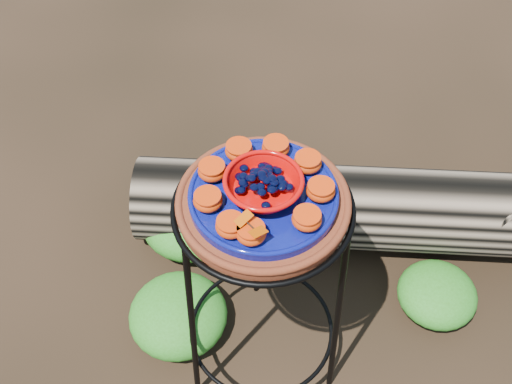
{
  "coord_description": "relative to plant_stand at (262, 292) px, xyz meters",
  "views": [
    {
      "loc": [
        -0.07,
        -0.86,
        1.79
      ],
      "look_at": [
        -0.02,
        0.0,
        0.76
      ],
      "focal_mm": 45.0,
      "sensor_mm": 36.0,
      "label": 1
    }
  ],
  "objects": [
    {
      "name": "plant_stand",
      "position": [
        0.0,
        0.0,
        0.0
      ],
      "size": [
        0.44,
        0.44,
        0.7
      ],
      "primitive_type": null,
      "color": "black",
      "rests_on": "ground"
    },
    {
      "name": "orange_half_5",
      "position": [
        -0.05,
        0.11,
        0.42
      ],
      "size": [
        0.06,
        0.06,
        0.03
      ],
      "primitive_type": "ellipsoid",
      "color": "#B71F00",
      "rests_on": "cobalt_plate"
    },
    {
      "name": "driftwood_log",
      "position": [
        0.36,
        0.42,
        -0.21
      ],
      "size": [
        1.52,
        0.58,
        0.28
      ],
      "primitive_type": null,
      "rotation": [
        0.0,
        0.0,
        -0.13
      ],
      "color": "black",
      "rests_on": "ground"
    },
    {
      "name": "orange_half_8",
      "position": [
        -0.07,
        -0.09,
        0.42
      ],
      "size": [
        0.06,
        0.06,
        0.03
      ],
      "primitive_type": "ellipsoid",
      "color": "#B71F00",
      "rests_on": "cobalt_plate"
    },
    {
      "name": "ground",
      "position": [
        0.0,
        0.0,
        -0.35
      ],
      "size": [
        60.0,
        60.0,
        0.0
      ],
      "primitive_type": "plane",
      "color": "black"
    },
    {
      "name": "orange_half_0",
      "position": [
        -0.03,
        -0.11,
        0.42
      ],
      "size": [
        0.06,
        0.06,
        0.03
      ],
      "primitive_type": "ellipsoid",
      "color": "#B71F00",
      "rests_on": "cobalt_plate"
    },
    {
      "name": "glass_gems",
      "position": [
        0.0,
        0.0,
        0.46
      ],
      "size": [
        0.12,
        0.12,
        0.02
      ],
      "primitive_type": null,
      "color": "black",
      "rests_on": "red_bowl"
    },
    {
      "name": "orange_half_1",
      "position": [
        0.08,
        -0.09,
        0.42
      ],
      "size": [
        0.06,
        0.06,
        0.03
      ],
      "primitive_type": "ellipsoid",
      "color": "#B71F00",
      "rests_on": "cobalt_plate"
    },
    {
      "name": "foliage_back",
      "position": [
        -0.2,
        0.46,
        -0.27
      ],
      "size": [
        0.34,
        0.34,
        0.17
      ],
      "primitive_type": "ellipsoid",
      "color": "#246314",
      "rests_on": "ground"
    },
    {
      "name": "orange_half_2",
      "position": [
        0.12,
        -0.02,
        0.42
      ],
      "size": [
        0.06,
        0.06,
        0.03
      ],
      "primitive_type": "ellipsoid",
      "color": "#B71F00",
      "rests_on": "cobalt_plate"
    },
    {
      "name": "butterfly",
      "position": [
        -0.03,
        -0.11,
        0.44
      ],
      "size": [
        0.09,
        0.09,
        0.01
      ],
      "primitive_type": null,
      "rotation": [
        0.0,
        0.0,
        0.65
      ],
      "color": "#B84000",
      "rests_on": "orange_half_0"
    },
    {
      "name": "foliage_right",
      "position": [
        0.56,
        0.13,
        -0.29
      ],
      "size": [
        0.25,
        0.25,
        0.12
      ],
      "primitive_type": "ellipsoid",
      "color": "#246314",
      "rests_on": "ground"
    },
    {
      "name": "orange_half_6",
      "position": [
        -0.11,
        0.06,
        0.42
      ],
      "size": [
        0.06,
        0.06,
        0.03
      ],
      "primitive_type": "ellipsoid",
      "color": "#B71F00",
      "rests_on": "cobalt_plate"
    },
    {
      "name": "orange_half_4",
      "position": [
        0.04,
        0.11,
        0.42
      ],
      "size": [
        0.06,
        0.06,
        0.03
      ],
      "primitive_type": "ellipsoid",
      "color": "#B71F00",
      "rests_on": "cobalt_plate"
    },
    {
      "name": "orange_half_3",
      "position": [
        0.1,
        0.06,
        0.42
      ],
      "size": [
        0.06,
        0.06,
        0.03
      ],
      "primitive_type": "ellipsoid",
      "color": "#B71F00",
      "rests_on": "cobalt_plate"
    },
    {
      "name": "orange_half_7",
      "position": [
        -0.12,
        -0.03,
        0.42
      ],
      "size": [
        0.06,
        0.06,
        0.03
      ],
      "primitive_type": "ellipsoid",
      "color": "#B71F00",
      "rests_on": "cobalt_plate"
    },
    {
      "name": "cobalt_plate",
      "position": [
        0.0,
        0.0,
        0.39
      ],
      "size": [
        0.32,
        0.32,
        0.02
      ],
      "primitive_type": "cylinder",
      "color": "#000442",
      "rests_on": "terracotta_saucer"
    },
    {
      "name": "red_bowl",
      "position": [
        0.0,
        0.0,
        0.42
      ],
      "size": [
        0.16,
        0.16,
        0.04
      ],
      "primitive_type": null,
      "color": "#C00705",
      "rests_on": "cobalt_plate"
    },
    {
      "name": "foliage_left",
      "position": [
        -0.24,
        0.11,
        -0.28
      ],
      "size": [
        0.3,
        0.3,
        0.15
      ],
      "primitive_type": "ellipsoid",
      "color": "#246314",
      "rests_on": "ground"
    },
    {
      "name": "terracotta_saucer",
      "position": [
        0.0,
        0.0,
        0.37
      ],
      "size": [
        0.37,
        0.37,
        0.03
      ],
      "primitive_type": "cylinder",
      "color": "brown",
      "rests_on": "plant_stand"
    }
  ]
}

